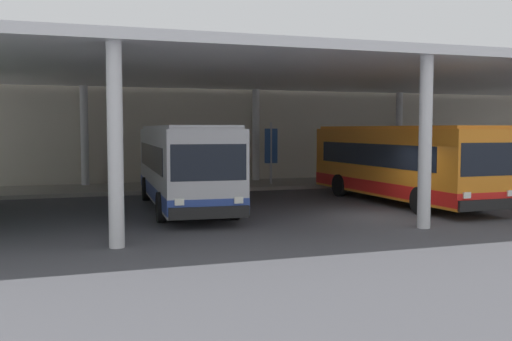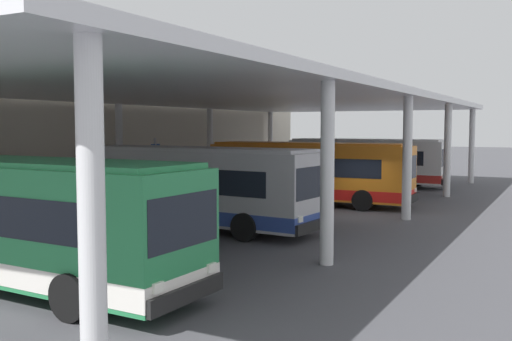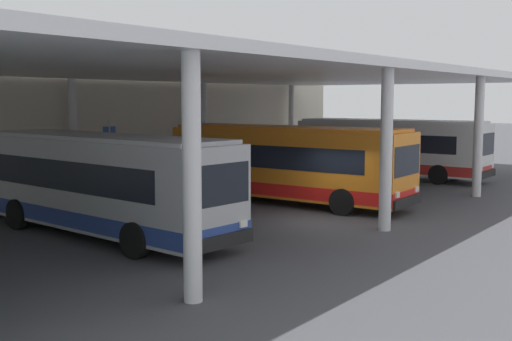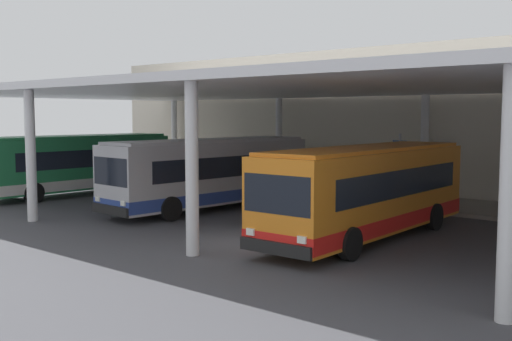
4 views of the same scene
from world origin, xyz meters
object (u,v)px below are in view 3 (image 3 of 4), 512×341
bus_middle_bay (287,163)px  bus_far_bay (390,147)px  trash_bin (221,163)px  banner_sign (110,151)px  bus_second_bay (99,183)px  bench_waiting (195,166)px

bus_middle_bay → bus_far_bay: (10.55, 0.35, 0.00)m
bus_middle_bay → trash_bin: size_ratio=10.79×
banner_sign → bus_second_bay: bearing=-132.4°
banner_sign → trash_bin: bearing=5.8°
bus_second_bay → trash_bin: bus_second_bay is taller
bus_second_bay → bus_far_bay: size_ratio=1.01×
bus_middle_bay → banner_sign: (-2.77, 7.74, 0.32)m
bus_far_bay → bus_second_bay: bearing=177.5°
bus_second_bay → banner_sign: banner_sign is taller
bus_far_bay → bench_waiting: size_ratio=5.86×
bus_far_bay → banner_sign: 15.24m
bus_far_bay → trash_bin: bus_far_bay is taller
bus_second_bay → trash_bin: size_ratio=10.89×
bus_far_bay → banner_sign: size_ratio=3.29×
bus_second_bay → trash_bin: (14.82, 7.46, -0.98)m
bench_waiting → bus_far_bay: bearing=-50.8°
bus_middle_bay → bus_far_bay: size_ratio=1.00×
banner_sign → bench_waiting: bearing=7.6°
bus_second_bay → bench_waiting: bearing=30.6°
bus_middle_bay → banner_sign: bearing=109.7°
bus_second_bay → trash_bin: bearing=26.7°
trash_bin → bus_second_bay: bearing=-153.3°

